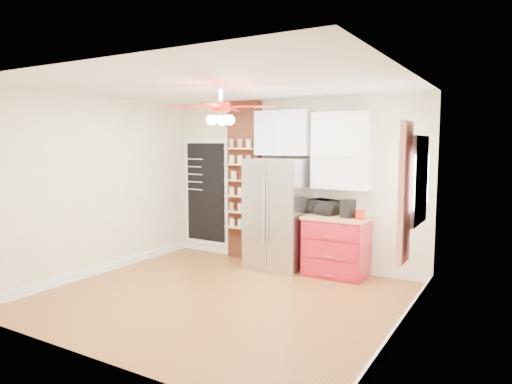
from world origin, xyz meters
The scene contains 21 objects.
floor centered at (0.00, 0.00, 0.00)m, with size 4.50×4.50×0.00m, color brown.
ceiling centered at (0.00, 0.00, 2.70)m, with size 4.50×4.50×0.00m, color white.
wall_back centered at (0.00, 2.00, 1.35)m, with size 4.50×0.02×2.70m, color #EFE6C0.
wall_front centered at (0.00, -2.00, 1.35)m, with size 4.50×0.02×2.70m, color #EFE6C0.
wall_left centered at (-2.25, 0.00, 1.35)m, with size 0.02×4.00×2.70m, color #EFE6C0.
wall_right centered at (2.25, 0.00, 1.35)m, with size 0.02×4.00×2.70m, color #EFE6C0.
chalkboard centered at (-1.70, 1.96, 1.10)m, with size 0.95×0.05×1.95m.
brick_pillar centered at (-0.85, 1.92, 1.35)m, with size 0.60×0.16×2.70m, color brown.
fridge centered at (-0.05, 1.63, 0.88)m, with size 0.90×0.70×1.75m, color #ACACB0.
upper_glass_cabinet centered at (-0.05, 1.82, 2.15)m, with size 0.90×0.35×0.70m, color white.
red_cabinet centered at (0.92, 1.68, 0.45)m, with size 0.94×0.64×0.90m.
upper_shelf_unit centered at (0.92, 1.85, 1.88)m, with size 0.90×0.30×1.15m, color white.
window centered at (2.23, 0.90, 1.55)m, with size 0.04×0.75×1.05m, color white.
curtain centered at (2.18, 0.35, 1.45)m, with size 0.06×0.40×1.55m, color red.
ceiling_fan centered at (0.00, 0.00, 2.42)m, with size 1.40×1.40×0.44m.
toaster_oven centered at (0.67, 1.79, 1.01)m, with size 0.41×0.28×0.23m, color black.
coffee_maker centered at (1.09, 1.67, 1.04)m, with size 0.16×0.18×0.27m, color black.
canister_left centered at (1.29, 1.59, 0.97)m, with size 0.11×0.11×0.15m, color red.
canister_right centered at (1.29, 1.66, 0.98)m, with size 0.11×0.11×0.15m, color #BD340A.
pantry_jar_oats centered at (-0.97, 1.77, 1.44)m, with size 0.10×0.10×0.14m, color beige.
pantry_jar_beans centered at (-0.70, 1.77, 1.44)m, with size 0.09×0.09×0.14m, color olive.
Camera 1 is at (3.28, -4.71, 1.98)m, focal length 32.00 mm.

